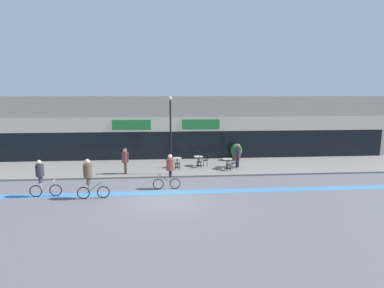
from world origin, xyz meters
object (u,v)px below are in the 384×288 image
at_px(cafe_chair_1_side, 206,159).
at_px(planter_pot, 236,151).
at_px(cafe_chair_0_side, 169,161).
at_px(pedestrian_far_end, 125,159).
at_px(cafe_chair_1_near, 199,161).
at_px(cafe_chair_2_side, 235,162).
at_px(cafe_chair_0_near, 177,163).
at_px(pedestrian_near_end, 238,153).
at_px(cafe_chair_2_near, 229,164).
at_px(lamp_post, 171,130).
at_px(cyclist_2, 89,175).
at_px(bistro_table_2, 227,162).
at_px(cyclist_1, 41,176).
at_px(cyclist_0, 169,169).
at_px(bistro_table_1, 198,159).
at_px(bistro_table_0, 177,161).

height_order(cafe_chair_1_side, planter_pot, planter_pot).
relative_size(cafe_chair_0_side, pedestrian_far_end, 0.50).
height_order(cafe_chair_1_near, cafe_chair_2_side, same).
xyz_separation_m(cafe_chair_0_near, pedestrian_near_end, (4.64, 0.42, 0.56)).
distance_m(cafe_chair_2_near, planter_pot, 3.84).
bearing_deg(cafe_chair_1_side, lamp_post, 45.92).
distance_m(cafe_chair_0_side, pedestrian_far_end, 3.46).
bearing_deg(pedestrian_near_end, cyclist_2, -160.47).
xyz_separation_m(cafe_chair_2_near, cyclist_2, (-8.66, -4.92, 0.68)).
xyz_separation_m(bistro_table_2, cyclist_1, (-11.37, -4.99, 0.55)).
distance_m(cafe_chair_2_side, cyclist_0, 6.50).
xyz_separation_m(cafe_chair_1_side, planter_pot, (2.79, 1.84, 0.24)).
bearing_deg(cafe_chair_0_side, cyclist_1, -133.52).
bearing_deg(bistro_table_1, bistro_table_2, -28.68).
height_order(bistro_table_0, planter_pot, planter_pot).
height_order(cafe_chair_0_side, pedestrian_near_end, pedestrian_near_end).
bearing_deg(cafe_chair_2_near, bistro_table_2, 1.58).
height_order(bistro_table_1, pedestrian_far_end, pedestrian_far_end).
relative_size(cafe_chair_2_near, pedestrian_far_end, 0.50).
bearing_deg(cafe_chair_2_near, cyclist_2, 121.43).
bearing_deg(cafe_chair_1_near, planter_pot, -58.33).
relative_size(bistro_table_1, cafe_chair_0_side, 0.84).
relative_size(cafe_chair_2_side, planter_pot, 0.64).
bearing_deg(cyclist_2, cafe_chair_0_near, 45.41).
bearing_deg(cafe_chair_0_near, cafe_chair_0_side, 52.39).
height_order(bistro_table_1, cafe_chair_0_side, cafe_chair_0_side).
height_order(cafe_chair_1_near, cyclist_2, cyclist_2).
xyz_separation_m(cafe_chair_0_side, cyclist_0, (0.01, -4.89, 0.62)).
bearing_deg(planter_pot, cafe_chair_0_near, -150.59).
bearing_deg(bistro_table_0, lamp_post, -104.96).
distance_m(cafe_chair_0_near, pedestrian_near_end, 4.69).
height_order(bistro_table_0, cyclist_0, cyclist_0).
distance_m(cafe_chair_1_near, cafe_chair_1_side, 0.87).
bearing_deg(lamp_post, planter_pot, 36.25).
bearing_deg(pedestrian_near_end, cafe_chair_1_side, 152.79).
relative_size(bistro_table_1, cyclist_2, 0.34).
bearing_deg(cafe_chair_1_side, cafe_chair_1_near, 51.84).
distance_m(bistro_table_0, cafe_chair_2_near, 3.94).
relative_size(cafe_chair_0_near, cyclist_1, 0.43).
xyz_separation_m(cyclist_1, pedestrian_far_end, (3.98, 4.17, -0.03)).
relative_size(cafe_chair_1_side, lamp_post, 0.17).
distance_m(bistro_table_2, cafe_chair_2_side, 0.63).
bearing_deg(cafe_chair_0_near, cafe_chair_1_side, -57.59).
distance_m(cafe_chair_2_side, pedestrian_near_end, 0.81).
height_order(cafe_chair_1_side, pedestrian_near_end, pedestrian_near_end).
bearing_deg(pedestrian_far_end, cyclist_2, 73.92).
height_order(cafe_chair_1_side, pedestrian_far_end, pedestrian_far_end).
height_order(cafe_chair_1_side, cyclist_1, cyclist_1).
bearing_deg(pedestrian_far_end, bistro_table_0, -158.51).
distance_m(cafe_chair_1_side, cyclist_2, 9.85).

